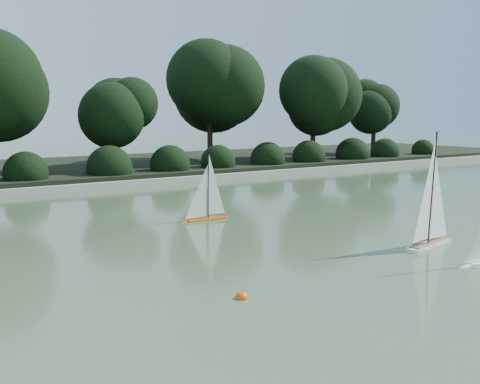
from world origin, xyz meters
The scene contains 8 objects.
ground centered at (0.00, 0.00, 0.00)m, with size 80.00×80.00×0.00m, color #32492B.
pond_coping centered at (0.00, 9.00, 0.09)m, with size 40.00×0.35×0.18m, color gray.
far_bank centered at (0.00, 13.00, 0.15)m, with size 40.00×8.00×0.30m, color black.
tree_line centered at (1.23, 11.44, 2.64)m, with size 26.31×3.93×4.39m.
shrub_hedge centered at (0.00, 9.90, 0.45)m, with size 29.10×1.10×1.10m.
sailboat_white_b centered at (1.33, -0.63, 0.30)m, with size 1.42×0.51×1.93m.
sailboat_orange centered at (-0.59, 3.29, 0.23)m, with size 1.06×0.22×1.44m.
race_buoy centered at (-2.74, -1.16, 0.00)m, with size 0.16×0.16×0.16m, color #F0470C.
Camera 1 is at (-6.52, -6.64, 2.14)m, focal length 45.00 mm.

